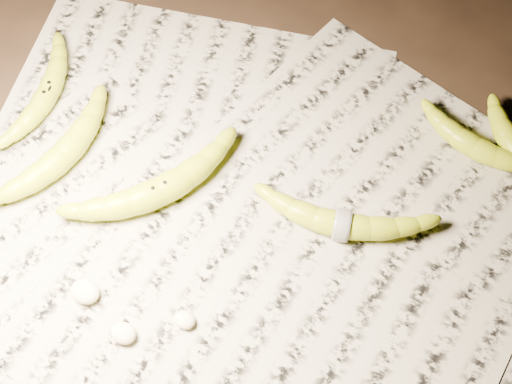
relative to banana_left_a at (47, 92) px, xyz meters
The scene contains 11 objects.
ground 0.34m from the banana_left_a, ahead, with size 3.00×3.00×0.00m, color black.
newspaper_patch 0.32m from the banana_left_a, ahead, with size 0.90×0.70×0.01m, color #A19D8A.
banana_left_a is the anchor object (origin of this frame).
banana_left_b 0.11m from the banana_left_a, 42.05° to the right, with size 0.20×0.06×0.04m, color gold, non-canonical shape.
banana_center 0.24m from the banana_left_a, 14.48° to the right, with size 0.23×0.07×0.04m, color gold, non-canonical shape.
banana_taped 0.47m from the banana_left_a, ahead, with size 0.21×0.06×0.04m, color gold, non-canonical shape.
banana_upper_a 0.62m from the banana_left_a, 20.22° to the left, with size 0.17×0.05×0.03m, color gold, non-canonical shape.
measuring_tape 0.47m from the banana_left_a, ahead, with size 0.05×0.05×0.00m, color white.
flesh_chunk_a 0.32m from the banana_left_a, 44.79° to the right, with size 0.04×0.03×0.02m, color #FFEFC5.
flesh_chunk_b 0.38m from the banana_left_a, 39.46° to the right, with size 0.03×0.03×0.02m, color #FFEFC5.
flesh_chunk_c 0.40m from the banana_left_a, 28.72° to the right, with size 0.03×0.02×0.02m, color #FFEFC5.
Camera 1 is at (0.23, -0.35, 0.86)m, focal length 50.00 mm.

